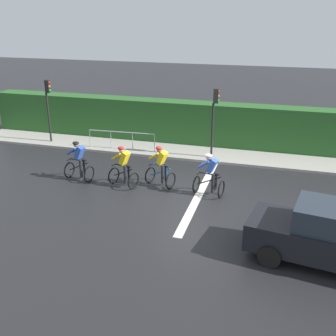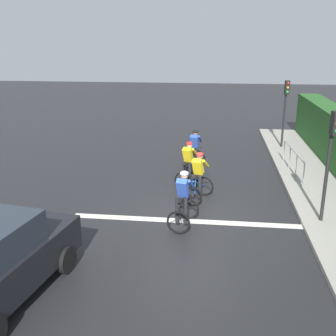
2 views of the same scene
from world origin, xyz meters
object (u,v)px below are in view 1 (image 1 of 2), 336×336
Objects in this scene: cyclist_fourth at (210,176)px; pedestrian_railing_kerbside at (122,136)px; car_black at (327,235)px; traffic_light_near_crossing at (214,113)px; cyclist_lead at (79,162)px; cyclist_second at (124,168)px; traffic_light_far_junction at (48,102)px; cyclist_mid at (161,167)px.

cyclist_fourth is 0.48× the size of pedestrian_railing_kerbside.
traffic_light_near_crossing reaches higher than car_black.
cyclist_second is (-0.12, -2.02, 0.00)m from cyclist_lead.
traffic_light_far_junction is at bearing 53.89° from cyclist_second.
cyclist_fourth is at bearing -99.43° from cyclist_mid.
cyclist_mid is 7.07m from car_black.
traffic_light_near_crossing is (4.01, 0.60, 1.43)m from cyclist_fourth.
cyclist_fourth is 0.38× the size of car_black.
cyclist_second is 0.50× the size of traffic_light_far_junction.
traffic_light_far_junction reaches higher than pedestrian_railing_kerbside.
car_black is at bearing -115.11° from cyclist_second.
cyclist_fourth is 10.21m from traffic_light_far_junction.
cyclist_second is at bearing -126.11° from traffic_light_far_junction.
traffic_light_near_crossing reaches higher than cyclist_second.
cyclist_second is 1.00× the size of cyclist_mid.
car_black reaches higher than pedestrian_railing_kerbside.
pedestrian_railing_kerbside is at bearing -92.71° from traffic_light_far_junction.
cyclist_second is at bearing -156.79° from pedestrian_railing_kerbside.
cyclist_lead is 0.50× the size of traffic_light_far_junction.
cyclist_lead is at bearing 95.20° from cyclist_mid.
cyclist_lead is at bearing 69.17° from car_black.
cyclist_lead and cyclist_second have the same top height.
traffic_light_near_crossing is 8.63m from traffic_light_far_junction.
cyclist_fourth is at bearing 47.71° from car_black.
cyclist_second and cyclist_fourth have the same top height.
car_black is 1.29× the size of traffic_light_far_junction.
cyclist_lead is at bearing 89.73° from cyclist_fourth.
cyclist_fourth is 4.30m from traffic_light_near_crossing.
cyclist_fourth is 0.50× the size of traffic_light_far_junction.
traffic_light_far_junction reaches higher than cyclist_fourth.
car_black is (-3.53, -3.88, 0.08)m from cyclist_fourth.
cyclist_mid is at bearing -72.90° from cyclist_second.
traffic_light_near_crossing is at bearing -34.69° from cyclist_second.
cyclist_fourth is (0.10, -3.44, 0.00)m from cyclist_second.
traffic_light_far_junction is 0.98× the size of pedestrian_railing_kerbside.
cyclist_second is 8.09m from car_black.
cyclist_lead is 0.38× the size of car_black.
car_black is (-3.43, -7.32, 0.08)m from cyclist_second.
cyclist_fourth is at bearing -127.24° from pedestrian_railing_kerbside.
car_black is at bearing -123.18° from cyclist_mid.
cyclist_lead is 5.46m from cyclist_fourth.
traffic_light_far_junction is at bearing 89.29° from traffic_light_near_crossing.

